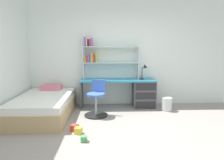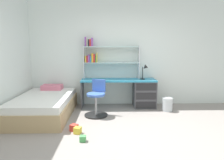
% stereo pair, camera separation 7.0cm
% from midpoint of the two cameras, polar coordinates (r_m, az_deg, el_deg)
% --- Properties ---
extents(ground_plane, '(5.76, 5.42, 0.02)m').
position_cam_midpoint_polar(ground_plane, '(3.47, 5.53, -16.87)').
color(ground_plane, gray).
extents(room_shell, '(5.76, 5.42, 2.76)m').
position_cam_midpoint_polar(room_shell, '(4.33, -11.67, 7.19)').
color(room_shell, silver).
rests_on(room_shell, ground_plane).
extents(desk, '(1.89, 0.52, 0.72)m').
position_cam_midpoint_polar(desk, '(5.20, 7.68, -3.30)').
color(desk, teal).
rests_on(desk, ground_plane).
extents(bookshelf_hutch, '(1.43, 0.22, 1.06)m').
position_cam_midpoint_polar(bookshelf_hutch, '(5.17, -2.17, 6.94)').
color(bookshelf_hutch, silver).
rests_on(bookshelf_hutch, desk).
extents(desk_lamp, '(0.20, 0.17, 0.38)m').
position_cam_midpoint_polar(desk_lamp, '(5.11, 9.84, 2.96)').
color(desk_lamp, black).
rests_on(desk_lamp, desk).
extents(swivel_chair, '(0.52, 0.52, 0.80)m').
position_cam_midpoint_polar(swivel_chair, '(4.53, -4.00, -6.13)').
color(swivel_chair, black).
rests_on(swivel_chair, ground_plane).
extents(bed_platform, '(1.17, 1.89, 0.58)m').
position_cam_midpoint_polar(bed_platform, '(4.75, -18.27, -6.95)').
color(bed_platform, tan).
rests_on(bed_platform, ground_plane).
extents(waste_bin, '(0.25, 0.25, 0.32)m').
position_cam_midpoint_polar(waste_bin, '(5.07, 15.85, -6.68)').
color(waste_bin, silver).
rests_on(waste_bin, ground_plane).
extents(toy_block_yellow_0, '(0.14, 0.14, 0.12)m').
position_cam_midpoint_polar(toy_block_yellow_0, '(3.72, -9.22, -13.95)').
color(toy_block_yellow_0, gold).
rests_on(toy_block_yellow_0, ground_plane).
extents(toy_block_red_1, '(0.16, 0.16, 0.12)m').
position_cam_midpoint_polar(toy_block_red_1, '(3.84, -10.23, -13.20)').
color(toy_block_red_1, red).
rests_on(toy_block_red_1, ground_plane).
extents(toy_block_green_2, '(0.10, 0.10, 0.09)m').
position_cam_midpoint_polar(toy_block_green_2, '(3.43, -7.71, -16.20)').
color(toy_block_green_2, '#479E51').
rests_on(toy_block_green_2, ground_plane).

